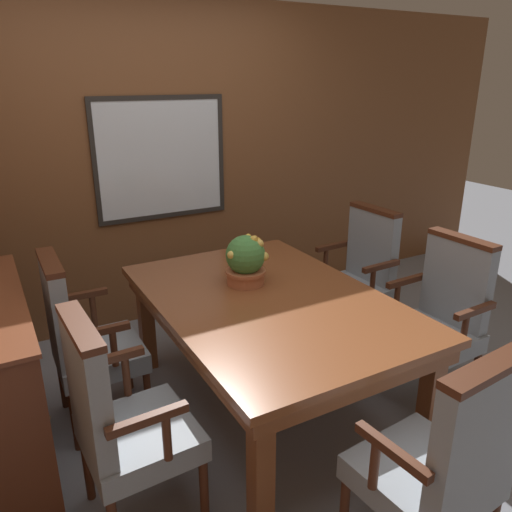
{
  "coord_description": "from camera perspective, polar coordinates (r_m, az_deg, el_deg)",
  "views": [
    {
      "loc": [
        -1.18,
        -2.09,
        1.89
      ],
      "look_at": [
        0.13,
        0.26,
        0.92
      ],
      "focal_mm": 35.0,
      "sensor_mm": 36.0,
      "label": 1
    }
  ],
  "objects": [
    {
      "name": "chair_left_far",
      "position": [
        2.93,
        -19.19,
        -8.73
      ],
      "size": [
        0.46,
        0.53,
        1.02
      ],
      "rotation": [
        0.0,
        0.0,
        1.56
      ],
      "color": "#472314",
      "rests_on": "ground_plane"
    },
    {
      "name": "chair_left_near",
      "position": [
        2.27,
        -15.33,
        -17.39
      ],
      "size": [
        0.48,
        0.55,
        1.02
      ],
      "rotation": [
        0.0,
        0.0,
        1.61
      ],
      "color": "#472314",
      "rests_on": "ground_plane"
    },
    {
      "name": "chair_head_near",
      "position": [
        2.12,
        20.62,
        -21.09
      ],
      "size": [
        0.56,
        0.5,
        1.02
      ],
      "rotation": [
        0.0,
        0.0,
        3.23
      ],
      "color": "#472314",
      "rests_on": "ground_plane"
    },
    {
      "name": "potted_plant",
      "position": [
        2.95,
        -1.16,
        -0.48
      ],
      "size": [
        0.25,
        0.24,
        0.3
      ],
      "color": "#B2603D",
      "rests_on": "dining_table"
    },
    {
      "name": "wall_back",
      "position": [
        3.97,
        -11.67,
        9.81
      ],
      "size": [
        7.2,
        0.08,
        2.45
      ],
      "color": "brown",
      "rests_on": "ground_plane"
    },
    {
      "name": "ground_plane",
      "position": [
        3.05,
        0.22,
        -18.4
      ],
      "size": [
        14.0,
        14.0,
        0.0
      ],
      "primitive_type": "plane",
      "color": "gray"
    },
    {
      "name": "dining_table",
      "position": [
        2.85,
        1.48,
        -6.39
      ],
      "size": [
        1.2,
        1.75,
        0.72
      ],
      "color": "brown",
      "rests_on": "ground_plane"
    },
    {
      "name": "chair_right_far",
      "position": [
        3.71,
        11.71,
        -1.85
      ],
      "size": [
        0.48,
        0.55,
        1.02
      ],
      "rotation": [
        0.0,
        0.0,
        -1.53
      ],
      "color": "#472314",
      "rests_on": "ground_plane"
    },
    {
      "name": "chair_right_near",
      "position": [
        3.21,
        20.33,
        -6.27
      ],
      "size": [
        0.48,
        0.54,
        1.02
      ],
      "rotation": [
        0.0,
        0.0,
        -1.54
      ],
      "color": "#472314",
      "rests_on": "ground_plane"
    }
  ]
}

